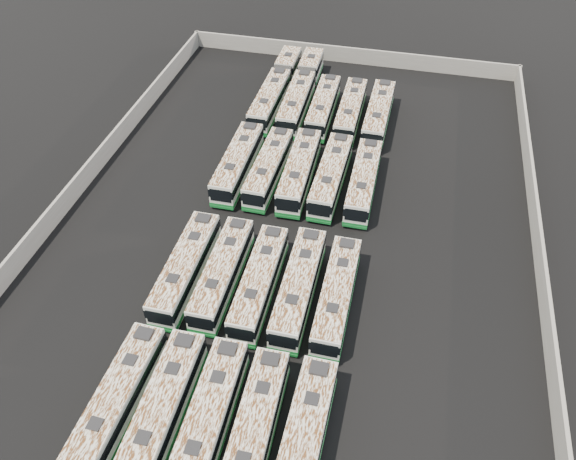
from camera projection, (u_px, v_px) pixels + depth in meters
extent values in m
plane|color=black|center=(289.00, 239.00, 52.64)|extent=(140.00, 140.00, 0.00)
cube|color=slate|center=(350.00, 55.00, 77.56)|extent=(45.20, 0.30, 2.20)
cube|color=slate|center=(542.00, 272.00, 48.10)|extent=(0.30, 73.20, 2.20)
cube|color=slate|center=(71.00, 194.00, 55.67)|extent=(0.30, 73.20, 2.20)
cube|color=silver|center=(118.00, 401.00, 38.61)|extent=(2.59, 11.35, 2.59)
cube|color=#116127|center=(120.00, 408.00, 39.26)|extent=(2.64, 11.40, 0.40)
cube|color=black|center=(116.00, 398.00, 38.32)|extent=(2.65, 11.41, 0.87)
cube|color=silver|center=(114.00, 391.00, 37.70)|extent=(2.54, 11.13, 0.07)
cube|color=black|center=(95.00, 424.00, 35.89)|extent=(0.91, 0.91, 0.13)
cube|color=black|center=(130.00, 360.00, 39.39)|extent=(0.91, 0.91, 0.13)
cube|color=black|center=(144.00, 334.00, 40.95)|extent=(1.25, 1.06, 0.24)
cylinder|color=black|center=(82.00, 455.00, 37.05)|extent=(0.28, 0.95, 0.94)
cylinder|color=black|center=(131.00, 364.00, 42.14)|extent=(0.28, 0.95, 0.94)
cylinder|color=black|center=(156.00, 370.00, 41.77)|extent=(0.28, 0.95, 0.94)
cube|color=silver|center=(162.00, 412.00, 37.95)|extent=(2.63, 11.70, 2.67)
cube|color=#116127|center=(164.00, 420.00, 38.62)|extent=(2.68, 11.75, 0.41)
cube|color=black|center=(161.00, 409.00, 37.64)|extent=(2.69, 11.76, 0.89)
cube|color=silver|center=(158.00, 402.00, 37.01)|extent=(2.58, 11.47, 0.07)
cube|color=black|center=(143.00, 437.00, 35.12)|extent=(0.94, 0.94, 0.14)
cube|color=black|center=(172.00, 368.00, 38.76)|extent=(0.94, 0.94, 0.14)
cube|color=black|center=(184.00, 341.00, 40.39)|extent=(1.28, 1.09, 0.25)
cylinder|color=black|center=(170.00, 372.00, 41.58)|extent=(0.29, 0.98, 0.97)
cylinder|color=black|center=(197.00, 378.00, 41.25)|extent=(0.29, 0.98, 0.97)
cube|color=silver|center=(208.00, 422.00, 37.47)|extent=(2.67, 11.67, 2.66)
cube|color=#116127|center=(209.00, 429.00, 38.13)|extent=(2.72, 11.72, 0.41)
cube|color=black|center=(207.00, 418.00, 37.16)|extent=(2.73, 11.73, 0.89)
cube|color=silver|center=(206.00, 411.00, 36.53)|extent=(2.61, 11.44, 0.07)
cube|color=black|center=(193.00, 448.00, 34.65)|extent=(0.94, 0.94, 0.14)
cube|color=black|center=(218.00, 377.00, 38.28)|extent=(0.94, 0.94, 0.14)
cube|color=black|center=(227.00, 349.00, 39.90)|extent=(1.28, 1.09, 0.25)
cylinder|color=black|center=(212.00, 380.00, 41.08)|extent=(0.29, 0.97, 0.97)
cylinder|color=black|center=(239.00, 386.00, 40.76)|extent=(0.29, 0.97, 0.97)
cube|color=silver|center=(254.00, 432.00, 36.97)|extent=(2.65, 11.42, 2.60)
cube|color=#116127|center=(255.00, 439.00, 37.63)|extent=(2.70, 11.47, 0.40)
cube|color=black|center=(254.00, 429.00, 36.68)|extent=(2.71, 11.48, 0.87)
cube|color=silver|center=(253.00, 422.00, 36.06)|extent=(2.60, 11.19, 0.07)
cube|color=black|center=(243.00, 459.00, 34.22)|extent=(0.92, 0.92, 0.13)
cube|color=black|center=(262.00, 387.00, 37.77)|extent=(0.92, 0.92, 0.13)
cube|color=black|center=(270.00, 359.00, 39.36)|extent=(1.26, 1.07, 0.25)
cylinder|color=black|center=(254.00, 390.00, 40.51)|extent=(0.29, 0.95, 0.95)
cylinder|color=black|center=(281.00, 396.00, 40.20)|extent=(0.29, 0.95, 0.95)
cube|color=silver|center=(303.00, 445.00, 36.28)|extent=(2.56, 11.68, 2.67)
cube|color=#116127|center=(302.00, 452.00, 36.95)|extent=(2.61, 11.74, 0.41)
cube|color=black|center=(303.00, 442.00, 35.98)|extent=(2.62, 11.75, 0.89)
cube|color=silver|center=(303.00, 435.00, 35.34)|extent=(2.51, 11.45, 0.07)
cube|color=black|center=(312.00, 399.00, 37.09)|extent=(0.93, 0.93, 0.14)
cube|color=black|center=(319.00, 369.00, 38.70)|extent=(1.27, 1.08, 0.25)
cylinder|color=black|center=(300.00, 400.00, 39.91)|extent=(0.28, 0.97, 0.97)
cylinder|color=black|center=(329.00, 407.00, 39.54)|extent=(0.28, 0.97, 0.97)
cube|color=silver|center=(186.00, 268.00, 47.67)|extent=(2.45, 11.45, 2.62)
cube|color=#116127|center=(187.00, 276.00, 48.32)|extent=(2.50, 11.50, 0.40)
cube|color=black|center=(185.00, 264.00, 47.37)|extent=(2.51, 11.51, 0.88)
cube|color=black|center=(159.00, 318.00, 43.39)|extent=(2.10, 0.07, 1.38)
cube|color=#116127|center=(162.00, 330.00, 44.39)|extent=(2.38, 0.11, 0.27)
cube|color=silver|center=(184.00, 257.00, 46.75)|extent=(2.40, 11.22, 0.07)
cube|color=black|center=(172.00, 278.00, 44.90)|extent=(0.91, 0.91, 0.13)
cube|color=black|center=(194.00, 236.00, 48.46)|extent=(0.91, 0.91, 0.13)
cube|color=black|center=(203.00, 218.00, 50.05)|extent=(1.24, 1.05, 0.25)
cylinder|color=black|center=(160.00, 307.00, 46.05)|extent=(0.27, 0.95, 0.95)
cylinder|color=black|center=(183.00, 312.00, 45.71)|extent=(0.27, 0.95, 0.95)
cylinder|color=black|center=(191.00, 246.00, 51.23)|extent=(0.27, 0.95, 0.95)
cylinder|color=black|center=(212.00, 250.00, 50.89)|extent=(0.27, 0.95, 0.95)
cube|color=silver|center=(222.00, 273.00, 47.28)|extent=(2.43, 11.23, 2.57)
cube|color=#116127|center=(223.00, 280.00, 47.93)|extent=(2.48, 11.28, 0.39)
cube|color=black|center=(222.00, 270.00, 46.99)|extent=(2.49, 11.29, 0.86)
cube|color=black|center=(200.00, 323.00, 43.09)|extent=(2.06, 0.08, 1.35)
cube|color=#116127|center=(202.00, 334.00, 44.07)|extent=(2.34, 0.12, 0.26)
cube|color=silver|center=(221.00, 262.00, 46.38)|extent=(2.38, 11.00, 0.07)
cube|color=black|center=(212.00, 284.00, 44.57)|extent=(0.89, 0.89, 0.13)
cube|color=black|center=(230.00, 241.00, 48.07)|extent=(0.89, 0.89, 0.13)
cube|color=black|center=(238.00, 224.00, 49.62)|extent=(1.22, 1.04, 0.24)
cylinder|color=black|center=(198.00, 312.00, 45.69)|extent=(0.27, 0.94, 0.93)
cylinder|color=black|center=(222.00, 317.00, 45.36)|extent=(0.27, 0.94, 0.93)
cylinder|color=black|center=(225.00, 251.00, 50.77)|extent=(0.27, 0.94, 0.93)
cylinder|color=black|center=(246.00, 255.00, 50.45)|extent=(0.27, 0.94, 0.93)
cube|color=silver|center=(259.00, 282.00, 46.53)|extent=(2.44, 11.20, 2.56)
cube|color=#116127|center=(260.00, 290.00, 47.17)|extent=(2.49, 11.25, 0.39)
cube|color=black|center=(259.00, 279.00, 46.24)|extent=(2.50, 11.26, 0.86)
cube|color=black|center=(240.00, 334.00, 42.35)|extent=(2.05, 0.08, 1.35)
cube|color=#116127|center=(241.00, 345.00, 43.32)|extent=(2.33, 0.12, 0.26)
cube|color=silver|center=(259.00, 272.00, 45.63)|extent=(2.39, 10.98, 0.07)
cube|color=black|center=(251.00, 294.00, 43.82)|extent=(0.89, 0.89, 0.13)
cube|color=black|center=(266.00, 250.00, 47.31)|extent=(0.89, 0.89, 0.13)
cube|color=black|center=(273.00, 232.00, 48.86)|extent=(1.22, 1.04, 0.24)
cylinder|color=black|center=(236.00, 323.00, 44.94)|extent=(0.27, 0.93, 0.93)
cylinder|color=black|center=(260.00, 327.00, 44.61)|extent=(0.27, 0.93, 0.93)
cylinder|color=black|center=(259.00, 260.00, 50.01)|extent=(0.27, 0.93, 0.93)
cylinder|color=black|center=(281.00, 263.00, 49.69)|extent=(0.27, 0.93, 0.93)
cube|color=silver|center=(299.00, 287.00, 46.09)|extent=(2.46, 11.50, 2.63)
cube|color=#116127|center=(298.00, 295.00, 46.75)|extent=(2.51, 11.55, 0.40)
cube|color=black|center=(299.00, 284.00, 45.79)|extent=(2.52, 11.56, 0.88)
cube|color=black|center=(282.00, 342.00, 41.79)|extent=(2.11, 0.07, 1.39)
cube|color=#116127|center=(282.00, 353.00, 42.79)|extent=(2.39, 0.11, 0.27)
cube|color=silver|center=(299.00, 276.00, 45.16)|extent=(2.41, 11.27, 0.07)
cube|color=black|center=(292.00, 299.00, 43.31)|extent=(0.91, 0.91, 0.13)
cube|color=black|center=(305.00, 254.00, 46.89)|extent=(0.91, 0.91, 0.13)
cube|color=black|center=(311.00, 235.00, 48.48)|extent=(1.25, 1.06, 0.25)
cylinder|color=black|center=(276.00, 329.00, 44.46)|extent=(0.27, 0.96, 0.96)
cylinder|color=black|center=(301.00, 334.00, 44.12)|extent=(0.27, 0.96, 0.96)
cylinder|color=black|center=(296.00, 263.00, 49.66)|extent=(0.27, 0.96, 0.96)
cylinder|color=black|center=(319.00, 267.00, 49.32)|extent=(0.27, 0.96, 0.96)
cube|color=silver|center=(337.00, 296.00, 45.50)|extent=(2.36, 11.16, 2.56)
cube|color=#116127|center=(336.00, 303.00, 46.15)|extent=(2.41, 11.21, 0.39)
cube|color=black|center=(337.00, 292.00, 45.21)|extent=(2.42, 11.22, 0.85)
cube|color=black|center=(324.00, 350.00, 41.34)|extent=(2.04, 0.07, 1.35)
cube|color=#116127|center=(323.00, 361.00, 42.31)|extent=(2.32, 0.11, 0.26)
cube|color=silver|center=(338.00, 285.00, 44.61)|extent=(2.31, 10.94, 0.07)
cube|color=black|center=(332.00, 308.00, 42.81)|extent=(0.89, 0.89, 0.13)
cube|color=black|center=(343.00, 262.00, 46.28)|extent=(0.89, 0.89, 0.13)
cube|color=black|center=(347.00, 243.00, 47.83)|extent=(1.21, 1.03, 0.24)
cylinder|color=black|center=(316.00, 337.00, 43.93)|extent=(0.26, 0.93, 0.93)
cylinder|color=black|center=(341.00, 342.00, 43.59)|extent=(0.26, 0.93, 0.93)
cylinder|color=black|center=(332.00, 271.00, 48.98)|extent=(0.26, 0.93, 0.93)
cylinder|color=black|center=(354.00, 275.00, 48.65)|extent=(0.26, 0.93, 0.93)
cube|color=silver|center=(238.00, 163.00, 58.44)|extent=(2.51, 11.60, 2.65)
cube|color=#116127|center=(238.00, 171.00, 59.10)|extent=(2.56, 11.65, 0.41)
cube|color=black|center=(238.00, 160.00, 58.13)|extent=(2.57, 11.66, 0.89)
cube|color=black|center=(220.00, 196.00, 54.10)|extent=(2.12, 0.08, 1.40)
cube|color=#116127|center=(222.00, 207.00, 55.12)|extent=(2.41, 0.12, 0.27)
cube|color=silver|center=(237.00, 153.00, 57.51)|extent=(2.46, 11.37, 0.07)
cube|color=black|center=(230.00, 166.00, 55.63)|extent=(0.92, 0.92, 0.14)
cube|color=black|center=(244.00, 138.00, 59.25)|extent=(0.92, 0.92, 0.14)
cube|color=black|center=(250.00, 126.00, 60.85)|extent=(1.26, 1.07, 0.25)
cylinder|color=black|center=(218.00, 193.00, 56.79)|extent=(0.28, 0.97, 0.97)
cylinder|color=black|center=(238.00, 196.00, 56.45)|extent=(0.28, 0.97, 0.97)
cylinder|color=black|center=(239.00, 151.00, 62.04)|extent=(0.28, 0.97, 0.97)
cylinder|color=black|center=(257.00, 154.00, 61.71)|extent=(0.28, 0.97, 0.97)
cube|color=silver|center=(269.00, 168.00, 57.92)|extent=(2.53, 11.31, 2.58)
cube|color=#116127|center=(269.00, 175.00, 58.57)|extent=(2.58, 11.37, 0.39)
cube|color=black|center=(269.00, 165.00, 57.62)|extent=(2.59, 11.38, 0.86)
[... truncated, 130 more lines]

